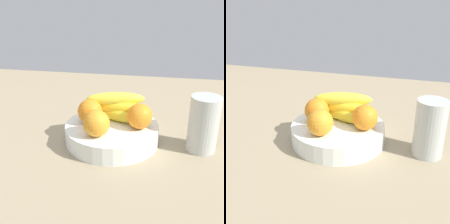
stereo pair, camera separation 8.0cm
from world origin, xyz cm
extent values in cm
cube|color=gray|center=(0.00, 0.00, -1.50)|extent=(180.00, 140.00, 3.00)
cylinder|color=white|center=(-2.62, 1.70, 2.62)|extent=(26.88, 26.88, 5.24)
sphere|color=orange|center=(-5.50, -5.32, 8.80)|extent=(7.13, 7.13, 7.13)
sphere|color=orange|center=(5.22, 1.19, 8.80)|extent=(7.13, 7.13, 7.13)
sphere|color=orange|center=(0.34, 9.45, 8.80)|extent=(7.13, 7.13, 7.13)
sphere|color=orange|center=(-9.06, 2.00, 8.80)|extent=(7.13, 7.13, 7.13)
ellipsoid|color=yellow|center=(-2.75, 5.26, 7.24)|extent=(17.17, 10.53, 4.00)
ellipsoid|color=yellow|center=(-2.28, 5.52, 9.44)|extent=(17.36, 6.01, 4.00)
ellipsoid|color=yellow|center=(-2.29, 5.86, 11.64)|extent=(17.45, 7.15, 4.00)
cylinder|color=beige|center=(22.38, 1.40, 7.77)|extent=(8.01, 8.01, 15.54)
camera|label=1|loc=(10.60, -71.71, 41.74)|focal=46.44mm
camera|label=2|loc=(18.35, -69.89, 41.74)|focal=46.44mm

